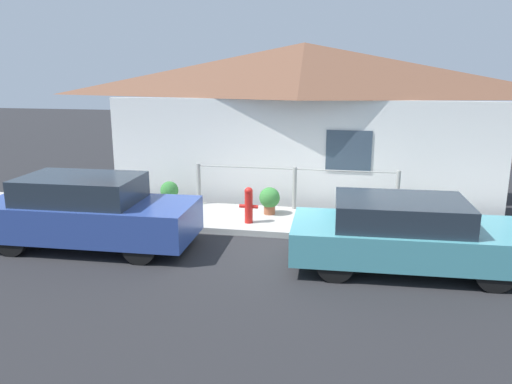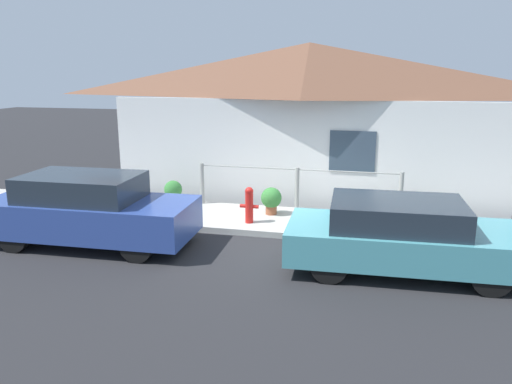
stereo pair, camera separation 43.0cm
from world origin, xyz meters
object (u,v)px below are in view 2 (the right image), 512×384
Objects in this scene: car_right at (403,236)px; potted_plant_corner at (397,211)px; fire_hydrant at (249,204)px; potted_plant_near_hydrant at (271,199)px; potted_plant_by_fence at (173,190)px; car_left at (89,210)px.

car_right is 2.43m from potted_plant_corner.
fire_hydrant is 3.25m from potted_plant_corner.
potted_plant_corner is (2.83, -0.06, -0.09)m from potted_plant_near_hydrant.
potted_plant_near_hydrant is 1.11× the size of potted_plant_by_fence.
car_right is at bearing -28.09° from potted_plant_by_fence.
fire_hydrant is 2.56m from potted_plant_by_fence.
car_right is at bearing -1.48° from car_left.
car_right is 7.14× the size of potted_plant_by_fence.
potted_plant_near_hydrant is at bearing 36.22° from car_left.
fire_hydrant is (2.86, 1.71, -0.16)m from car_left.
car_right is 5.08× the size of fire_hydrant.
fire_hydrant is at bearing -114.23° from potted_plant_near_hydrant.
potted_plant_near_hydrant is at bearing 178.85° from potted_plant_corner.
car_left reaches higher than potted_plant_corner.
potted_plant_by_fence reaches higher than potted_plant_corner.
car_right is at bearing -41.30° from potted_plant_near_hydrant.
car_left reaches higher than car_right.
car_left is at bearing -158.16° from potted_plant_corner.
fire_hydrant is at bearing -27.50° from potted_plant_by_fence.
potted_plant_corner is at bearing -5.06° from potted_plant_by_fence.
potted_plant_by_fence is at bearing 77.11° from car_left.
potted_plant_by_fence is at bearing 170.77° from potted_plant_near_hydrant.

